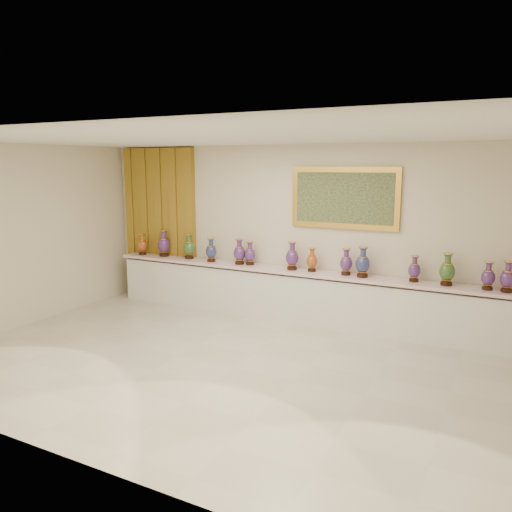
{
  "coord_description": "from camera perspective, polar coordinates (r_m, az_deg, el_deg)",
  "views": [
    {
      "loc": [
        3.14,
        -5.43,
        2.67
      ],
      "look_at": [
        -0.52,
        1.7,
        1.19
      ],
      "focal_mm": 35.0,
      "sensor_mm": 36.0,
      "label": 1
    }
  ],
  "objects": [
    {
      "name": "vase_1",
      "position": [
        9.86,
        -10.5,
        1.29
      ],
      "size": [
        0.26,
        0.26,
        0.51
      ],
      "rotation": [
        0.0,
        0.0,
        -0.12
      ],
      "color": "black",
      "rests_on": "counter"
    },
    {
      "name": "vase_3",
      "position": [
        9.2,
        -5.15,
        0.56
      ],
      "size": [
        0.22,
        0.22,
        0.44
      ],
      "rotation": [
        0.0,
        0.0,
        -0.12
      ],
      "color": "black",
      "rests_on": "counter"
    },
    {
      "name": "vase_10",
      "position": [
        7.98,
        17.64,
        -1.53
      ],
      "size": [
        0.24,
        0.24,
        0.4
      ],
      "rotation": [
        0.0,
        0.0,
        -0.34
      ],
      "color": "black",
      "rests_on": "counter"
    },
    {
      "name": "vase_9",
      "position": [
        8.07,
        12.11,
        -0.85
      ],
      "size": [
        0.28,
        0.28,
        0.49
      ],
      "rotation": [
        0.0,
        0.0,
        0.29
      ],
      "color": "black",
      "rests_on": "counter"
    },
    {
      "name": "vase_8",
      "position": [
        8.19,
        10.26,
        -0.81
      ],
      "size": [
        0.26,
        0.26,
        0.43
      ],
      "rotation": [
        0.0,
        0.0,
        -0.33
      ],
      "color": "black",
      "rests_on": "counter"
    },
    {
      "name": "vase_6",
      "position": [
        8.48,
        4.15,
        -0.14
      ],
      "size": [
        0.29,
        0.29,
        0.48
      ],
      "rotation": [
        0.0,
        0.0,
        -0.37
      ],
      "color": "black",
      "rests_on": "counter"
    },
    {
      "name": "counter",
      "position": [
        8.61,
        4.82,
        -4.62
      ],
      "size": [
        7.28,
        0.48,
        0.9
      ],
      "color": "white",
      "rests_on": "ground"
    },
    {
      "name": "vase_4",
      "position": [
        8.92,
        -1.9,
        0.35
      ],
      "size": [
        0.22,
        0.22,
        0.46
      ],
      "rotation": [
        0.0,
        0.0,
        0.02
      ],
      "color": "black",
      "rests_on": "counter"
    },
    {
      "name": "vase_5",
      "position": [
        8.87,
        -0.68,
        0.18
      ],
      "size": [
        0.2,
        0.2,
        0.42
      ],
      "rotation": [
        0.0,
        0.0,
        0.05
      ],
      "color": "black",
      "rests_on": "counter"
    },
    {
      "name": "vase_13",
      "position": [
        7.81,
        26.82,
        -2.29
      ],
      "size": [
        0.25,
        0.25,
        0.44
      ],
      "rotation": [
        0.0,
        0.0,
        0.25
      ],
      "color": "black",
      "rests_on": "counter"
    },
    {
      "name": "vase_11",
      "position": [
        7.88,
        21.01,
        -1.61
      ],
      "size": [
        0.25,
        0.25,
        0.48
      ],
      "rotation": [
        0.0,
        0.0,
        0.14
      ],
      "color": "black",
      "rests_on": "counter"
    },
    {
      "name": "vase_12",
      "position": [
        7.84,
        25.0,
        -2.2
      ],
      "size": [
        0.25,
        0.25,
        0.41
      ],
      "rotation": [
        0.0,
        0.0,
        -0.39
      ],
      "color": "black",
      "rests_on": "counter"
    },
    {
      "name": "room",
      "position": [
        9.7,
        -8.1,
        4.03
      ],
      "size": [
        8.0,
        8.0,
        8.0
      ],
      "color": "beige",
      "rests_on": "ground"
    },
    {
      "name": "vase_0",
      "position": [
        10.13,
        -12.86,
        1.21
      ],
      "size": [
        0.2,
        0.2,
        0.42
      ],
      "rotation": [
        0.0,
        0.0,
        -0.01
      ],
      "color": "black",
      "rests_on": "counter"
    },
    {
      "name": "vase_7",
      "position": [
        8.38,
        6.42,
        -0.56
      ],
      "size": [
        0.21,
        0.21,
        0.4
      ],
      "rotation": [
        0.0,
        0.0,
        -0.15
      ],
      "color": "black",
      "rests_on": "counter"
    },
    {
      "name": "vase_2",
      "position": [
        9.52,
        -7.64,
        0.95
      ],
      "size": [
        0.28,
        0.28,
        0.47
      ],
      "rotation": [
        0.0,
        0.0,
        -0.34
      ],
      "color": "black",
      "rests_on": "counter"
    },
    {
      "name": "ground",
      "position": [
        6.81,
        -2.71,
        -12.62
      ],
      "size": [
        8.0,
        8.0,
        0.0
      ],
      "primitive_type": "plane",
      "color": "beige",
      "rests_on": "ground"
    },
    {
      "name": "label_card",
      "position": [
        8.95,
        -3.27,
        -0.95
      ],
      "size": [
        0.1,
        0.06,
        0.0
      ],
      "primitive_type": "cube",
      "color": "white",
      "rests_on": "counter"
    }
  ]
}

